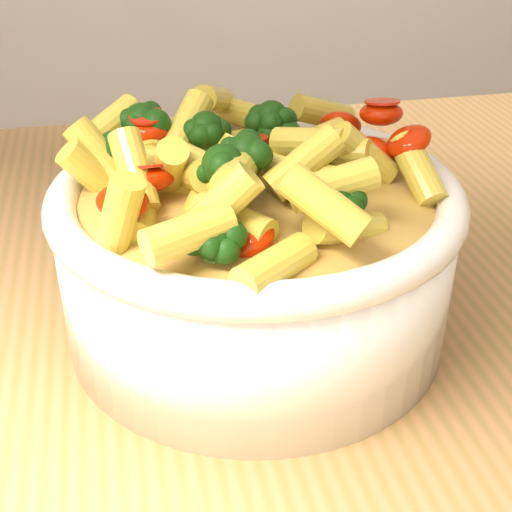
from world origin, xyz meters
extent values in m
cube|color=#B57F4D|center=(0.00, 0.00, 0.88)|extent=(1.20, 0.80, 0.04)
cylinder|color=white|center=(0.00, -0.04, 0.95)|extent=(0.26, 0.26, 0.10)
ellipsoid|color=white|center=(0.00, -0.04, 0.92)|extent=(0.24, 0.24, 0.04)
torus|color=white|center=(0.00, -0.04, 1.00)|extent=(0.27, 0.27, 0.02)
ellipsoid|color=#E8B94F|center=(0.00, -0.04, 1.00)|extent=(0.23, 0.23, 0.03)
camera|label=1|loc=(-0.09, -0.44, 1.20)|focal=50.00mm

